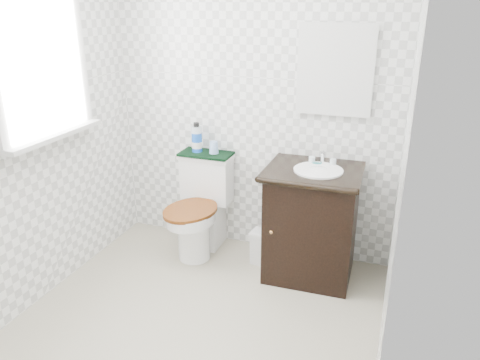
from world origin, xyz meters
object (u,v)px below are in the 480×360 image
Objects in this scene: toilet at (201,211)px; vanity at (312,221)px; cup at (214,147)px; mouthwash_bottle at (197,138)px; trash_bin at (263,247)px.

vanity reaches higher than toilet.
toilet is at bearing 175.78° from vanity.
cup is at bearing 64.53° from toilet.
toilet is 3.32× the size of mouthwash_bottle.
toilet is 0.57m from trash_bin.
vanity reaches higher than trash_bin.
trash_bin is 0.85m from cup.
trash_bin is 1.13× the size of mouthwash_bottle.
vanity is 0.47m from trash_bin.
vanity is 3.98× the size of mouthwash_bottle.
toilet is 0.51m from cup.
mouthwash_bottle is (-0.08, 0.13, 0.55)m from toilet.
mouthwash_bottle reaches higher than cup.
toilet reaches higher than trash_bin.
vanity is at bearing -11.32° from mouthwash_bottle.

